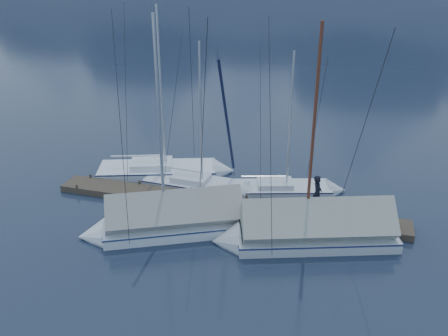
{
  "coord_description": "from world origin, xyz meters",
  "views": [
    {
      "loc": [
        5.96,
        -18.27,
        11.5
      ],
      "look_at": [
        0.0,
        2.0,
        2.2
      ],
      "focal_mm": 38.0,
      "sensor_mm": 36.0,
      "label": 1
    }
  ],
  "objects_px": {
    "sailboat_open_left": "(175,171)",
    "person": "(317,193)",
    "sailboat_covered_near": "(302,231)",
    "sailboat_covered_far": "(162,222)",
    "sailboat_open_right": "(294,190)",
    "sailboat_open_mid": "(210,187)"
  },
  "relations": [
    {
      "from": "person",
      "to": "sailboat_covered_near",
      "type": "bearing_deg",
      "value": 170.24
    },
    {
      "from": "sailboat_open_left",
      "to": "sailboat_covered_far",
      "type": "relative_size",
      "value": 0.98
    },
    {
      "from": "sailboat_open_mid",
      "to": "person",
      "type": "xyz_separation_m",
      "value": [
        5.83,
        -1.29,
        1.1
      ]
    },
    {
      "from": "sailboat_covered_far",
      "to": "person",
      "type": "relative_size",
      "value": 5.85
    },
    {
      "from": "sailboat_open_right",
      "to": "person",
      "type": "bearing_deg",
      "value": -59.14
    },
    {
      "from": "sailboat_open_right",
      "to": "sailboat_covered_near",
      "type": "distance_m",
      "value": 4.92
    },
    {
      "from": "sailboat_open_right",
      "to": "person",
      "type": "distance_m",
      "value": 2.92
    },
    {
      "from": "sailboat_covered_far",
      "to": "person",
      "type": "height_order",
      "value": "sailboat_covered_far"
    },
    {
      "from": "sailboat_covered_near",
      "to": "person",
      "type": "relative_size",
      "value": 5.79
    },
    {
      "from": "sailboat_covered_near",
      "to": "person",
      "type": "xyz_separation_m",
      "value": [
        0.35,
        2.48,
        0.72
      ]
    },
    {
      "from": "sailboat_open_left",
      "to": "person",
      "type": "height_order",
      "value": "sailboat_open_left"
    },
    {
      "from": "sailboat_covered_far",
      "to": "sailboat_open_left",
      "type": "bearing_deg",
      "value": 106.68
    },
    {
      "from": "sailboat_open_mid",
      "to": "sailboat_covered_near",
      "type": "distance_m",
      "value": 6.66
    },
    {
      "from": "sailboat_covered_near",
      "to": "sailboat_covered_far",
      "type": "height_order",
      "value": "sailboat_covered_far"
    },
    {
      "from": "sailboat_covered_far",
      "to": "person",
      "type": "xyz_separation_m",
      "value": [
        6.61,
        3.47,
        0.73
      ]
    },
    {
      "from": "sailboat_open_right",
      "to": "sailboat_covered_far",
      "type": "distance_m",
      "value": 7.8
    },
    {
      "from": "sailboat_covered_far",
      "to": "sailboat_open_right",
      "type": "bearing_deg",
      "value": 47.89
    },
    {
      "from": "sailboat_open_mid",
      "to": "sailboat_open_right",
      "type": "xyz_separation_m",
      "value": [
        4.45,
        1.02,
        -0.01
      ]
    },
    {
      "from": "sailboat_open_left",
      "to": "sailboat_covered_near",
      "type": "relative_size",
      "value": 0.99
    },
    {
      "from": "sailboat_open_left",
      "to": "sailboat_open_right",
      "type": "height_order",
      "value": "sailboat_open_left"
    },
    {
      "from": "sailboat_open_mid",
      "to": "sailboat_covered_far",
      "type": "height_order",
      "value": "sailboat_covered_far"
    },
    {
      "from": "sailboat_open_mid",
      "to": "sailboat_open_right",
      "type": "height_order",
      "value": "sailboat_open_mid"
    }
  ]
}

